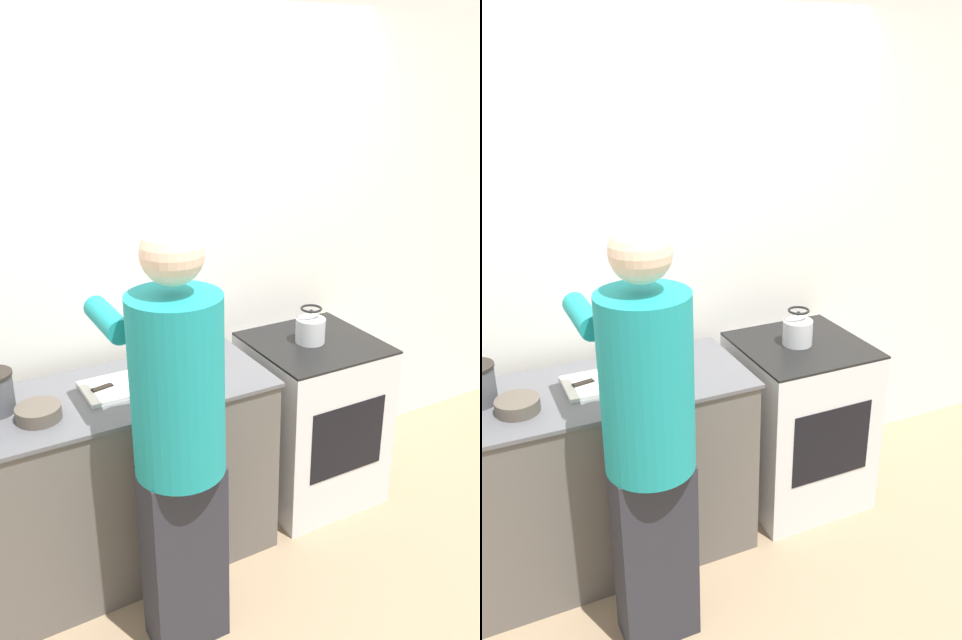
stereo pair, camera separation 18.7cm
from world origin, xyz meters
TOP-DOWN VIEW (x-y plane):
  - ground_plane at (0.00, 0.00)m, footprint 12.00×12.00m
  - wall_back at (0.00, 0.69)m, footprint 8.00×0.05m
  - counter at (-0.36, 0.28)m, footprint 1.39×0.59m
  - oven at (0.73, 0.31)m, footprint 0.63×0.63m
  - person at (-0.28, -0.24)m, footprint 0.38×0.62m
  - cutting_board at (-0.30, 0.30)m, footprint 0.36×0.24m
  - knife at (-0.33, 0.31)m, footprint 0.25×0.08m
  - kettle at (0.71, 0.32)m, footprint 0.15×0.15m
  - bowl_prep at (-0.68, 0.20)m, footprint 0.18×0.18m

SIDE VIEW (x-z plane):
  - ground_plane at x=0.00m, z-range 0.00..0.00m
  - oven at x=0.73m, z-range 0.00..0.90m
  - counter at x=-0.36m, z-range 0.00..0.91m
  - cutting_board at x=-0.30m, z-range 0.91..0.93m
  - knife at x=-0.33m, z-range 0.92..0.93m
  - bowl_prep at x=-0.68m, z-range 0.91..0.96m
  - person at x=-0.28m, z-range 0.08..1.83m
  - kettle at x=0.71m, z-range 0.89..1.07m
  - wall_back at x=0.00m, z-range 0.00..2.60m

